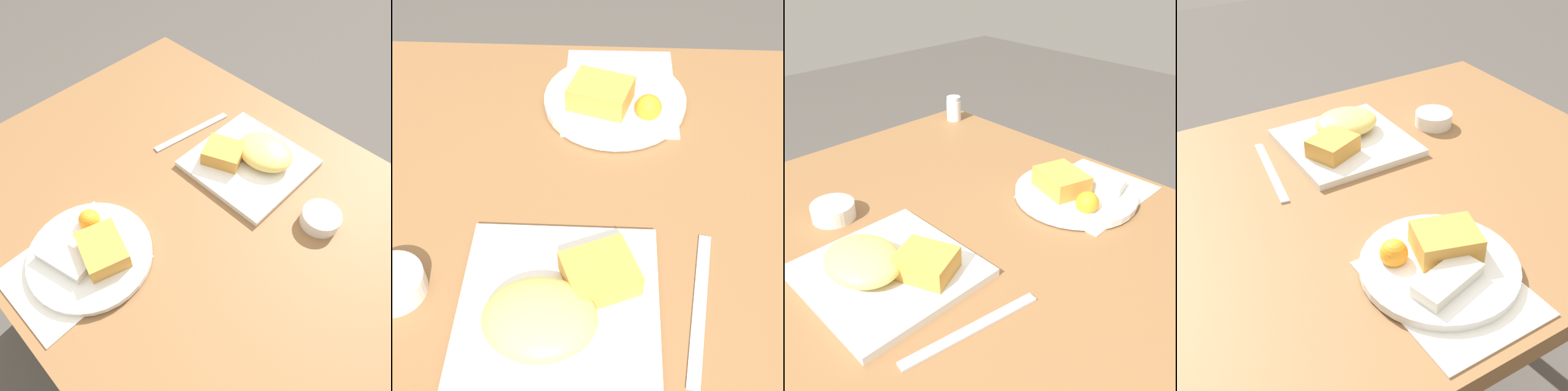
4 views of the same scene
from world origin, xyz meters
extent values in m
cube|color=brown|center=(0.00, 0.00, 0.76)|extent=(1.06, 0.83, 0.04)
cylinder|color=brown|center=(-0.47, -0.35, 0.37)|extent=(0.05, 0.05, 0.74)
cube|color=silver|center=(0.05, 0.27, 0.78)|extent=(0.20, 0.25, 0.00)
cube|color=white|center=(-0.02, -0.17, 0.79)|extent=(0.25, 0.25, 0.01)
ellipsoid|color=#EAC660|center=(-0.04, -0.20, 0.81)|extent=(0.14, 0.11, 0.04)
cube|color=#C68938|center=(0.03, -0.13, 0.81)|extent=(0.11, 0.10, 0.04)
cylinder|color=white|center=(0.04, 0.24, 0.79)|extent=(0.24, 0.24, 0.01)
cube|color=#C68938|center=(0.02, 0.22, 0.82)|extent=(0.12, 0.10, 0.04)
cube|color=silver|center=(0.06, 0.28, 0.81)|extent=(0.12, 0.07, 0.02)
sphere|color=orange|center=(0.10, 0.19, 0.81)|extent=(0.04, 0.04, 0.04)
cylinder|color=white|center=(-0.23, -0.15, 0.79)|extent=(0.08, 0.08, 0.03)
cylinder|color=beige|center=(-0.23, -0.15, 0.81)|extent=(0.07, 0.07, 0.00)
cube|color=silver|center=(0.15, -0.16, 0.78)|extent=(0.05, 0.22, 0.00)
camera|label=1|loc=(-0.36, 0.35, 1.45)|focal=35.00mm
camera|label=2|loc=(0.03, -0.51, 1.38)|focal=50.00mm
camera|label=3|loc=(0.48, -0.46, 1.25)|focal=42.00mm
camera|label=4|loc=(0.44, 0.70, 1.35)|focal=50.00mm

